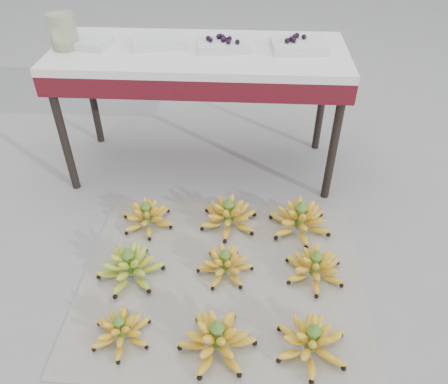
# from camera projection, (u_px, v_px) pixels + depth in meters

# --- Properties ---
(ground) EXTENTS (60.00, 60.00, 0.00)m
(ground) POSITION_uv_depth(u_px,v_px,m) (215.00, 288.00, 1.92)
(ground) COLOR gray
(ground) RESTS_ON ground
(newspaper_mat) EXTENTS (1.26, 1.06, 0.01)m
(newspaper_mat) POSITION_uv_depth(u_px,v_px,m) (223.00, 279.00, 1.95)
(newspaper_mat) COLOR silver
(newspaper_mat) RESTS_ON ground
(bunch_front_left) EXTENTS (0.30, 0.30, 0.14)m
(bunch_front_left) POSITION_uv_depth(u_px,v_px,m) (121.00, 330.00, 1.69)
(bunch_front_left) COLOR yellow
(bunch_front_left) RESTS_ON newspaper_mat
(bunch_front_center) EXTENTS (0.34, 0.34, 0.18)m
(bunch_front_center) POSITION_uv_depth(u_px,v_px,m) (217.00, 339.00, 1.64)
(bunch_front_center) COLOR yellow
(bunch_front_center) RESTS_ON newspaper_mat
(bunch_front_right) EXTENTS (0.28, 0.28, 0.17)m
(bunch_front_right) POSITION_uv_depth(u_px,v_px,m) (311.00, 342.00, 1.64)
(bunch_front_right) COLOR yellow
(bunch_front_right) RESTS_ON newspaper_mat
(bunch_mid_left) EXTENTS (0.32, 0.32, 0.18)m
(bunch_mid_left) POSITION_uv_depth(u_px,v_px,m) (130.00, 266.00, 1.93)
(bunch_mid_left) COLOR olive
(bunch_mid_left) RESTS_ON newspaper_mat
(bunch_mid_center) EXTENTS (0.30, 0.30, 0.15)m
(bunch_mid_center) POSITION_uv_depth(u_px,v_px,m) (225.00, 264.00, 1.95)
(bunch_mid_center) COLOR yellow
(bunch_mid_center) RESTS_ON newspaper_mat
(bunch_mid_right) EXTENTS (0.33, 0.33, 0.16)m
(bunch_mid_right) POSITION_uv_depth(u_px,v_px,m) (315.00, 267.00, 1.93)
(bunch_mid_right) COLOR yellow
(bunch_mid_right) RESTS_ON newspaper_mat
(bunch_back_left) EXTENTS (0.33, 0.33, 0.16)m
(bunch_back_left) POSITION_uv_depth(u_px,v_px,m) (147.00, 216.00, 2.20)
(bunch_back_left) COLOR yellow
(bunch_back_left) RESTS_ON newspaper_mat
(bunch_back_center) EXTENTS (0.30, 0.30, 0.18)m
(bunch_back_center) POSITION_uv_depth(u_px,v_px,m) (229.00, 216.00, 2.19)
(bunch_back_center) COLOR yellow
(bunch_back_center) RESTS_ON newspaper_mat
(bunch_back_right) EXTENTS (0.37, 0.37, 0.19)m
(bunch_back_right) POSITION_uv_depth(u_px,v_px,m) (300.00, 220.00, 2.16)
(bunch_back_right) COLOR yellow
(bunch_back_right) RESTS_ON newspaper_mat
(vendor_table) EXTENTS (1.50, 0.60, 0.72)m
(vendor_table) POSITION_uv_depth(u_px,v_px,m) (200.00, 65.00, 2.25)
(vendor_table) COLOR black
(vendor_table) RESTS_ON ground
(tray_far_left) EXTENTS (0.26, 0.21, 0.04)m
(tray_far_left) POSITION_uv_depth(u_px,v_px,m) (87.00, 43.00, 2.22)
(tray_far_left) COLOR silver
(tray_far_left) RESTS_ON vendor_table
(tray_left) EXTENTS (0.29, 0.23, 0.04)m
(tray_left) POSITION_uv_depth(u_px,v_px,m) (158.00, 42.00, 2.22)
(tray_left) COLOR silver
(tray_left) RESTS_ON vendor_table
(tray_right) EXTENTS (0.28, 0.22, 0.07)m
(tray_right) POSITION_uv_depth(u_px,v_px,m) (223.00, 44.00, 2.19)
(tray_right) COLOR silver
(tray_right) RESTS_ON vendor_table
(tray_far_right) EXTENTS (0.29, 0.22, 0.07)m
(tray_far_right) POSITION_uv_depth(u_px,v_px,m) (298.00, 46.00, 2.17)
(tray_far_right) COLOR silver
(tray_far_right) RESTS_ON vendor_table
(glass_jar) EXTENTS (0.17, 0.17, 0.17)m
(glass_jar) POSITION_uv_depth(u_px,v_px,m) (63.00, 31.00, 2.15)
(glass_jar) COLOR beige
(glass_jar) RESTS_ON vendor_table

